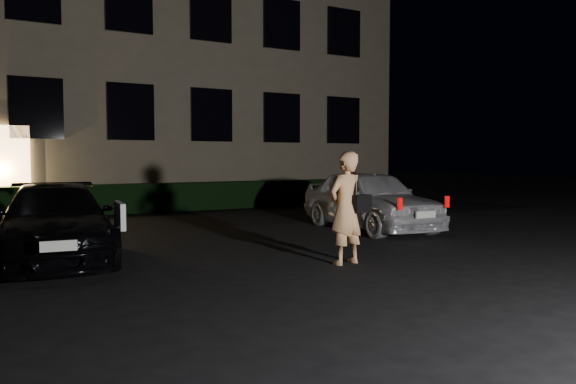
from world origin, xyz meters
TOP-DOWN VIEW (x-y plane):
  - ground at (0.00, 0.00)m, footprint 80.00×80.00m
  - building at (-0.00, 14.99)m, footprint 20.00×8.11m
  - hedge at (0.00, 10.50)m, footprint 15.00×0.70m
  - sedan at (-3.12, 3.43)m, footprint 2.11×4.31m
  - hatch at (3.54, 3.91)m, footprint 1.95×4.14m
  - man at (0.67, 0.80)m, footprint 0.77×0.53m

SIDE VIEW (x-z plane):
  - ground at x=0.00m, z-range 0.00..0.00m
  - hedge at x=0.00m, z-range 0.00..0.85m
  - sedan at x=-3.12m, z-range 0.00..1.20m
  - hatch at x=3.54m, z-range 0.00..1.37m
  - man at x=0.67m, z-range 0.00..1.72m
  - building at x=0.00m, z-range 0.00..12.00m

